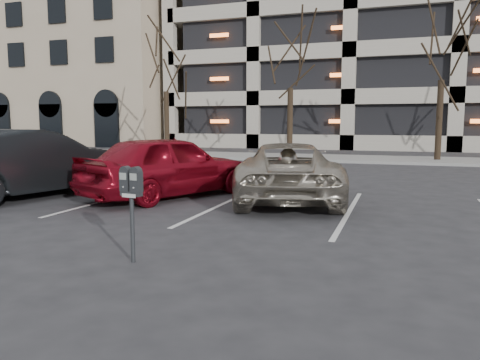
% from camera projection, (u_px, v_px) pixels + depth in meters
% --- Properties ---
extents(ground, '(140.00, 140.00, 0.00)m').
position_uv_depth(ground, '(251.00, 231.00, 7.97)').
color(ground, '#28282B').
rests_on(ground, ground).
extents(sidewalk, '(80.00, 4.00, 0.12)m').
position_uv_depth(sidewalk, '(349.00, 159.00, 22.98)').
color(sidewalk, gray).
rests_on(sidewalk, ground).
extents(stall_lines, '(16.90, 5.20, 0.00)m').
position_uv_depth(stall_lines, '(223.00, 204.00, 10.58)').
color(stall_lines, silver).
rests_on(stall_lines, ground).
extents(office_building, '(26.00, 16.20, 15.00)m').
position_uv_depth(office_building, '(65.00, 62.00, 44.14)').
color(office_building, tan).
rests_on(office_building, ground).
extents(tree_a, '(3.44, 3.44, 7.83)m').
position_uv_depth(tree_a, '(165.00, 52.00, 25.51)').
color(tree_a, black).
rests_on(tree_a, ground).
extents(tree_b, '(3.47, 3.47, 7.89)m').
position_uv_depth(tree_b, '(291.00, 44.00, 23.25)').
color(tree_b, black).
rests_on(tree_b, ground).
extents(tree_c, '(3.66, 3.66, 8.32)m').
position_uv_depth(tree_c, '(444.00, 29.00, 20.96)').
color(tree_c, black).
rests_on(tree_c, ground).
extents(parking_meter, '(0.33, 0.16, 1.25)m').
position_uv_depth(parking_meter, '(131.00, 191.00, 6.10)').
color(parking_meter, black).
rests_on(parking_meter, ground).
extents(suv_silver, '(3.44, 5.34, 1.37)m').
position_uv_depth(suv_silver, '(287.00, 171.00, 11.09)').
color(suv_silver, '#B2A997').
rests_on(suv_silver, ground).
extents(car_red, '(3.49, 4.90, 1.55)m').
position_uv_depth(car_red, '(169.00, 166.00, 11.52)').
color(car_red, maroon).
rests_on(car_red, ground).
extents(car_dark, '(3.03, 5.37, 1.67)m').
position_uv_depth(car_dark, '(30.00, 163.00, 11.50)').
color(car_dark, black).
rests_on(car_dark, ground).
extents(car_silver, '(2.32, 4.47, 1.24)m').
position_uv_depth(car_silver, '(0.00, 169.00, 12.35)').
color(car_silver, '#95989C').
rests_on(car_silver, ground).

